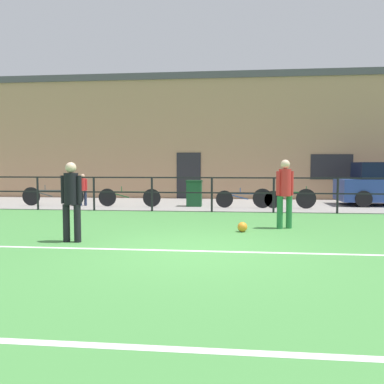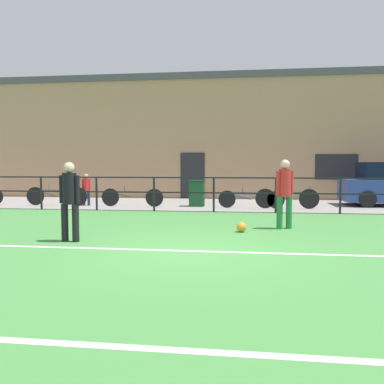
{
  "view_description": "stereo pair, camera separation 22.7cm",
  "coord_description": "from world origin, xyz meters",
  "views": [
    {
      "loc": [
        0.74,
        -7.11,
        1.54
      ],
      "look_at": [
        -0.35,
        3.13,
        0.85
      ],
      "focal_mm": 37.51,
      "sensor_mm": 36.0,
      "label": 1
    },
    {
      "loc": [
        0.97,
        -7.08,
        1.54
      ],
      "look_at": [
        -0.35,
        3.13,
        0.85
      ],
      "focal_mm": 37.51,
      "sensor_mm": 36.0,
      "label": 2
    }
  ],
  "objects": [
    {
      "name": "soccer_ball_match",
      "position": [
        0.93,
        2.15,
        0.11
      ],
      "size": [
        0.23,
        0.23,
        0.23
      ],
      "primitive_type": "sphere",
      "color": "orange",
      "rests_on": "ground"
    },
    {
      "name": "field_line_hash",
      "position": [
        0.0,
        -3.88,
        0.0
      ],
      "size": [
        36.0,
        0.11,
        0.0
      ],
      "primitive_type": "cube",
      "color": "white",
      "rests_on": "ground"
    },
    {
      "name": "bicycle_parked_3",
      "position": [
        1.23,
        7.2,
        0.34
      ],
      "size": [
        2.32,
        0.04,
        0.72
      ],
      "color": "black",
      "rests_on": "pavement_strip"
    },
    {
      "name": "perimeter_fence",
      "position": [
        0.0,
        6.0,
        0.75
      ],
      "size": [
        36.07,
        0.07,
        1.15
      ],
      "color": "black",
      "rests_on": "ground"
    },
    {
      "name": "player_goalkeeper",
      "position": [
        -2.5,
        0.55,
        0.91
      ],
      "size": [
        0.44,
        0.28,
        1.6
      ],
      "rotation": [
        0.0,
        0.0,
        6.21
      ],
      "color": "black",
      "rests_on": "ground"
    },
    {
      "name": "bicycle_parked_1",
      "position": [
        -6.03,
        7.2,
        0.38
      ],
      "size": [
        2.4,
        0.04,
        0.78
      ],
      "color": "black",
      "rests_on": "pavement_strip"
    },
    {
      "name": "ground",
      "position": [
        0.0,
        0.0,
        -0.02
      ],
      "size": [
        60.0,
        44.0,
        0.04
      ],
      "primitive_type": "cube",
      "color": "#478C42"
    },
    {
      "name": "spectator_child",
      "position": [
        -4.9,
        7.31,
        0.7
      ],
      "size": [
        0.32,
        0.21,
        1.19
      ],
      "rotation": [
        0.0,
        0.0,
        3.44
      ],
      "color": "#232D4C",
      "rests_on": "pavement_strip"
    },
    {
      "name": "field_line_touchline",
      "position": [
        0.0,
        -0.03,
        0.0
      ],
      "size": [
        36.0,
        0.11,
        0.0
      ],
      "primitive_type": "cube",
      "color": "white",
      "rests_on": "ground"
    },
    {
      "name": "pavement_strip",
      "position": [
        0.0,
        8.5,
        0.01
      ],
      "size": [
        48.0,
        5.0,
        0.02
      ],
      "primitive_type": "cube",
      "color": "gray",
      "rests_on": "ground"
    },
    {
      "name": "bicycle_parked_0",
      "position": [
        2.48,
        7.2,
        0.38
      ],
      "size": [
        2.2,
        0.04,
        0.78
      ],
      "color": "black",
      "rests_on": "pavement_strip"
    },
    {
      "name": "clubhouse_facade",
      "position": [
        0.0,
        12.2,
        2.86
      ],
      "size": [
        28.0,
        2.56,
        5.7
      ],
      "color": "tan",
      "rests_on": "ground"
    },
    {
      "name": "trash_bin_0",
      "position": [
        -0.74,
        7.57,
        0.51
      ],
      "size": [
        0.57,
        0.49,
        0.96
      ],
      "color": "#194C28",
      "rests_on": "pavement_strip"
    },
    {
      "name": "bicycle_parked_4",
      "position": [
        -3.1,
        7.2,
        0.36
      ],
      "size": [
        2.32,
        0.04,
        0.75
      ],
      "color": "black",
      "rests_on": "pavement_strip"
    },
    {
      "name": "player_striker",
      "position": [
        1.95,
        2.76,
        0.95
      ],
      "size": [
        0.43,
        0.29,
        1.67
      ],
      "rotation": [
        0.0,
        0.0,
        3.53
      ],
      "color": "#237038",
      "rests_on": "ground"
    }
  ]
}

